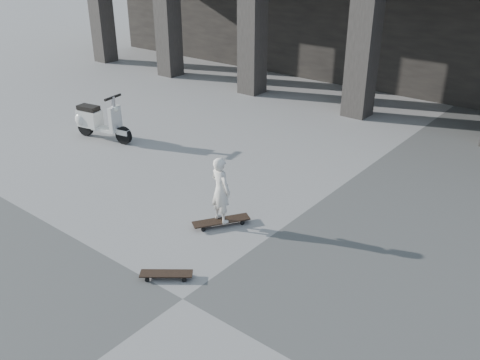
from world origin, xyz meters
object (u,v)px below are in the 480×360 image
Objects in this scene: longboard at (221,221)px; skateboard_spare at (166,274)px; child at (221,190)px; scooter at (94,120)px.

longboard is 1.34× the size of skateboard_spare.
longboard is 1.64m from skateboard_spare.
child is at bearing 64.22° from skateboard_spare.
scooter reaches higher than skateboard_spare.
child is 5.19m from scooter.
scooter is (-5.03, 1.25, -0.22)m from child.
longboard is 0.82× the size of child.
child reaches higher than skateboard_spare.
skateboard_spare is 6.10m from scooter.
longboard is 0.58m from child.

